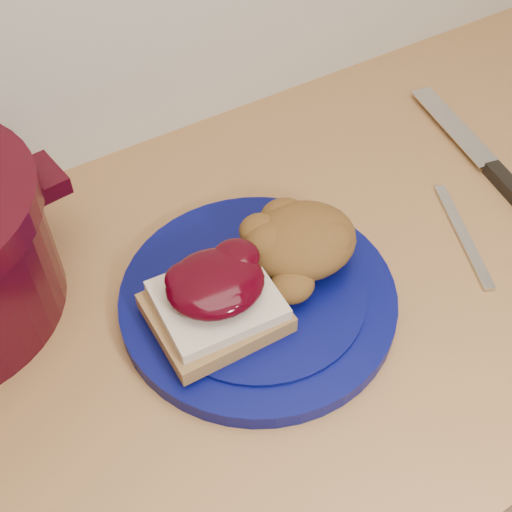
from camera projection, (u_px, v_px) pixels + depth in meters
base_cabinet at (283, 460)px, 1.05m from camera, size 4.00×0.60×0.86m
plate at (258, 298)px, 0.67m from camera, size 0.32×0.32×0.02m
sandwich at (216, 299)px, 0.61m from camera, size 0.12×0.11×0.06m
stuffing_mound at (302, 240)px, 0.66m from camera, size 0.13×0.11×0.06m
chef_knife at (497, 173)px, 0.80m from camera, size 0.08×0.28×0.02m
butter_knife at (463, 234)px, 0.74m from camera, size 0.08×0.16×0.00m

